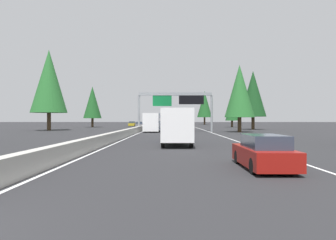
{
  "coord_description": "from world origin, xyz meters",
  "views": [
    {
      "loc": [
        -4.94,
        -5.19,
        2.14
      ],
      "look_at": [
        65.62,
        -4.41,
        1.93
      ],
      "focal_mm": 32.4,
      "sensor_mm": 36.0,
      "label": 1
    }
  ],
  "objects_px": {
    "box_truck_far_center": "(176,125)",
    "conifer_left_near": "(49,81)",
    "sedan_mid_left": "(264,153)",
    "conifer_right_distant": "(205,104)",
    "sign_gantry_overhead": "(176,101)",
    "oncoming_far": "(140,125)",
    "conifer_right_mid": "(253,94)",
    "conifer_right_near": "(240,91)",
    "bus_far_right": "(153,122)",
    "pickup_far_left": "(173,126)",
    "sedan_distant_a": "(172,124)",
    "minivan_mid_center": "(186,124)",
    "oncoming_near": "(132,124)",
    "conifer_right_far": "(232,109)",
    "sedan_distant_b": "(161,124)",
    "conifer_left_mid": "(92,102)"
  },
  "relations": [
    {
      "from": "conifer_right_mid",
      "to": "sedan_mid_left",
      "type": "bearing_deg",
      "value": 165.43
    },
    {
      "from": "minivan_mid_center",
      "to": "box_truck_far_center",
      "type": "bearing_deg",
      "value": 176.51
    },
    {
      "from": "oncoming_near",
      "to": "conifer_right_near",
      "type": "xyz_separation_m",
      "value": [
        -41.51,
        -23.09,
        6.06
      ]
    },
    {
      "from": "sedan_distant_a",
      "to": "pickup_far_left",
      "type": "distance_m",
      "value": 40.85
    },
    {
      "from": "sedan_distant_a",
      "to": "conifer_left_near",
      "type": "xyz_separation_m",
      "value": [
        -38.66,
        23.51,
        8.6
      ]
    },
    {
      "from": "sedan_distant_b",
      "to": "conifer_right_mid",
      "type": "height_order",
      "value": "conifer_right_mid"
    },
    {
      "from": "sedan_distant_a",
      "to": "oncoming_far",
      "type": "relative_size",
      "value": 1.0
    },
    {
      "from": "pickup_far_left",
      "to": "oncoming_far",
      "type": "height_order",
      "value": "pickup_far_left"
    },
    {
      "from": "sedan_distant_a",
      "to": "conifer_right_distant",
      "type": "xyz_separation_m",
      "value": [
        21.8,
        -12.53,
        7.26
      ]
    },
    {
      "from": "oncoming_far",
      "to": "conifer_right_mid",
      "type": "xyz_separation_m",
      "value": [
        -14.95,
        -24.92,
        6.66
      ]
    },
    {
      "from": "conifer_right_far",
      "to": "conifer_right_distant",
      "type": "distance_m",
      "value": 36.73
    },
    {
      "from": "sign_gantry_overhead",
      "to": "conifer_left_mid",
      "type": "xyz_separation_m",
      "value": [
        28.77,
        21.77,
        1.28
      ]
    },
    {
      "from": "minivan_mid_center",
      "to": "conifer_right_far",
      "type": "distance_m",
      "value": 13.17
    },
    {
      "from": "sign_gantry_overhead",
      "to": "conifer_right_distant",
      "type": "xyz_separation_m",
      "value": [
        66.24,
        -12.03,
        2.66
      ]
    },
    {
      "from": "sedan_distant_b",
      "to": "conifer_left_mid",
      "type": "distance_m",
      "value": 25.67
    },
    {
      "from": "pickup_far_left",
      "to": "oncoming_near",
      "type": "bearing_deg",
      "value": 18.44
    },
    {
      "from": "sedan_distant_b",
      "to": "bus_far_right",
      "type": "bearing_deg",
      "value": -179.93
    },
    {
      "from": "bus_far_right",
      "to": "oncoming_far",
      "type": "distance_m",
      "value": 25.21
    },
    {
      "from": "oncoming_near",
      "to": "oncoming_far",
      "type": "xyz_separation_m",
      "value": [
        -13.97,
        -3.77,
        0.0
      ]
    },
    {
      "from": "sedan_distant_b",
      "to": "bus_far_right",
      "type": "relative_size",
      "value": 0.38
    },
    {
      "from": "sedan_distant_a",
      "to": "conifer_left_near",
      "type": "distance_m",
      "value": 46.06
    },
    {
      "from": "oncoming_near",
      "to": "conifer_left_near",
      "type": "xyz_separation_m",
      "value": [
        -34.41,
        11.3,
        8.6
      ]
    },
    {
      "from": "oncoming_far",
      "to": "conifer_right_near",
      "type": "relative_size",
      "value": 0.4
    },
    {
      "from": "sedan_mid_left",
      "to": "conifer_left_mid",
      "type": "relative_size",
      "value": 0.41
    },
    {
      "from": "sedan_distant_b",
      "to": "conifer_right_far",
      "type": "bearing_deg",
      "value": -130.53
    },
    {
      "from": "sedan_distant_b",
      "to": "conifer_left_near",
      "type": "distance_m",
      "value": 46.1
    },
    {
      "from": "oncoming_near",
      "to": "conifer_left_near",
      "type": "relative_size",
      "value": 0.29
    },
    {
      "from": "bus_far_right",
      "to": "conifer_right_near",
      "type": "bearing_deg",
      "value": -101.04
    },
    {
      "from": "conifer_right_near",
      "to": "conifer_left_mid",
      "type": "bearing_deg",
      "value": 46.9
    },
    {
      "from": "box_truck_far_center",
      "to": "conifer_left_near",
      "type": "relative_size",
      "value": 0.56
    },
    {
      "from": "bus_far_right",
      "to": "oncoming_near",
      "type": "bearing_deg",
      "value": 12.57
    },
    {
      "from": "conifer_right_near",
      "to": "sign_gantry_overhead",
      "type": "bearing_deg",
      "value": 82.73
    },
    {
      "from": "sedan_mid_left",
      "to": "conifer_right_near",
      "type": "distance_m",
      "value": 37.99
    },
    {
      "from": "sedan_mid_left",
      "to": "sedan_distant_a",
      "type": "bearing_deg",
      "value": 2.52
    },
    {
      "from": "conifer_right_near",
      "to": "conifer_right_mid",
      "type": "height_order",
      "value": "conifer_right_mid"
    },
    {
      "from": "minivan_mid_center",
      "to": "sedan_distant_b",
      "type": "relative_size",
      "value": 1.14
    },
    {
      "from": "oncoming_near",
      "to": "sign_gantry_overhead",
      "type": "bearing_deg",
      "value": 17.55
    },
    {
      "from": "sedan_distant_b",
      "to": "sedan_distant_a",
      "type": "bearing_deg",
      "value": -119.25
    },
    {
      "from": "box_truck_far_center",
      "to": "bus_far_right",
      "type": "bearing_deg",
      "value": 7.63
    },
    {
      "from": "conifer_right_far",
      "to": "sedan_distant_a",
      "type": "bearing_deg",
      "value": 47.3
    },
    {
      "from": "sedan_mid_left",
      "to": "conifer_right_distant",
      "type": "bearing_deg",
      "value": -4.87
    },
    {
      "from": "sedan_mid_left",
      "to": "bus_far_right",
      "type": "height_order",
      "value": "bus_far_right"
    },
    {
      "from": "sedan_mid_left",
      "to": "conifer_left_near",
      "type": "xyz_separation_m",
      "value": [
        43.9,
        27.15,
        8.6
      ]
    },
    {
      "from": "minivan_mid_center",
      "to": "bus_far_right",
      "type": "xyz_separation_m",
      "value": [
        -26.8,
        6.97,
        0.77
      ]
    },
    {
      "from": "sedan_distant_b",
      "to": "oncoming_far",
      "type": "bearing_deg",
      "value": 166.65
    },
    {
      "from": "oncoming_far",
      "to": "conifer_right_mid",
      "type": "relative_size",
      "value": 0.36
    },
    {
      "from": "oncoming_far",
      "to": "pickup_far_left",
      "type": "bearing_deg",
      "value": 20.45
    },
    {
      "from": "pickup_far_left",
      "to": "oncoming_near",
      "type": "xyz_separation_m",
      "value": [
        36.61,
        12.21,
        -0.23
      ]
    },
    {
      "from": "box_truck_far_center",
      "to": "sedan_distant_a",
      "type": "height_order",
      "value": "box_truck_far_center"
    },
    {
      "from": "sign_gantry_overhead",
      "to": "oncoming_far",
      "type": "height_order",
      "value": "sign_gantry_overhead"
    }
  ]
}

